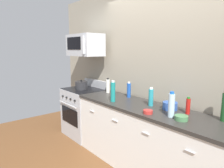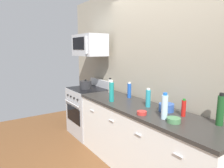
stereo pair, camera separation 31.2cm
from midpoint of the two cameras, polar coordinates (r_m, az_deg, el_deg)
The scene contains 14 objects.
back_wall at distance 2.95m, azimuth 12.10°, elevation 3.20°, with size 5.47×0.10×2.70m, color #9E937F.
counter_unit at distance 2.89m, azimuth 6.22°, elevation -15.20°, with size 2.38×0.66×0.92m.
range_oven at distance 4.05m, azimuth -10.02°, elevation -7.69°, with size 0.76×0.69×1.07m.
microwave at distance 3.89m, azimuth -10.01°, elevation 10.74°, with size 0.74×0.44×0.40m.
bottle_sparkling_teal at distance 2.94m, azimuth -2.78°, elevation -2.18°, with size 0.07×0.07×0.31m.
bottle_soda_blue at distance 3.20m, azimuth 2.01°, elevation -1.73°, with size 0.06×0.06×0.25m.
bottle_water_clear at distance 2.33m, azimuth 12.79°, elevation -5.86°, with size 0.07×0.07×0.29m.
bottle_dish_soap at distance 2.74m, azimuth 7.76°, elevation -3.74°, with size 0.07×0.07×0.25m.
bottle_hot_sauce_red at distance 2.50m, azimuth 17.39°, elevation -5.99°, with size 0.05×0.05×0.20m.
bottle_vinegar_white at distance 3.54m, azimuth -3.70°, elevation -0.51°, with size 0.06×0.06×0.26m.
bowl_green_glaze at distance 2.29m, azimuth 15.31°, elevation -9.22°, with size 0.15×0.15×0.05m.
bowl_red_small at distance 2.44m, azimuth 6.51°, elevation -7.83°, with size 0.12×0.12×0.04m.
bowl_blue_mixing at distance 2.64m, azimuth 12.82°, elevation -6.03°, with size 0.19×0.19×0.10m.
stockpot at distance 3.90m, azimuth -10.93°, elevation -0.38°, with size 0.23×0.23×0.19m.
Camera 1 is at (1.71, -2.03, 1.68)m, focal length 32.37 mm.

